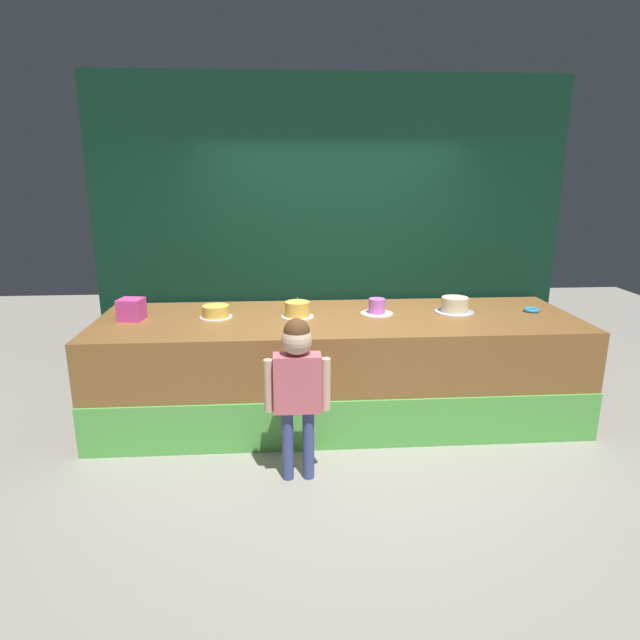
% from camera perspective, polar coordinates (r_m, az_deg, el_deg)
% --- Properties ---
extents(ground_plane, '(12.00, 12.00, 0.00)m').
position_cam_1_polar(ground_plane, '(4.54, 2.67, -13.29)').
color(ground_plane, gray).
extents(stage_platform, '(4.21, 1.33, 0.93)m').
position_cam_1_polar(stage_platform, '(4.94, 1.86, -4.93)').
color(stage_platform, brown).
rests_on(stage_platform, ground_plane).
extents(curtain_backdrop, '(4.56, 0.08, 3.06)m').
position_cam_1_polar(curtain_backdrop, '(5.43, 1.14, 8.49)').
color(curtain_backdrop, black).
rests_on(curtain_backdrop, ground_plane).
extents(child_figure, '(0.47, 0.21, 1.21)m').
position_cam_1_polar(child_figure, '(3.82, -2.40, -6.07)').
color(child_figure, '#3F4C8C').
rests_on(child_figure, ground_plane).
extents(pink_box, '(0.23, 0.22, 0.19)m').
position_cam_1_polar(pink_box, '(4.96, -19.14, 1.06)').
color(pink_box, '#E145A2').
rests_on(pink_box, stage_platform).
extents(donut, '(0.14, 0.14, 0.03)m').
position_cam_1_polar(donut, '(5.34, 21.29, 0.99)').
color(donut, '#3399D8').
rests_on(donut, stage_platform).
extents(cake_far_left, '(0.29, 0.29, 0.11)m').
position_cam_1_polar(cake_far_left, '(4.85, -10.86, 0.84)').
color(cake_far_left, silver).
rests_on(cake_far_left, stage_platform).
extents(cake_center_left, '(0.29, 0.29, 0.19)m').
position_cam_1_polar(cake_center_left, '(4.78, -2.37, 1.07)').
color(cake_center_left, silver).
rests_on(cake_center_left, stage_platform).
extents(cake_center_right, '(0.29, 0.29, 0.14)m').
position_cam_1_polar(cake_center_right, '(4.91, 5.97, 1.30)').
color(cake_center_right, white).
rests_on(cake_center_right, stage_platform).
extents(cake_far_right, '(0.35, 0.35, 0.14)m').
position_cam_1_polar(cake_far_right, '(5.09, 13.92, 1.49)').
color(cake_far_right, silver).
rests_on(cake_far_right, stage_platform).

